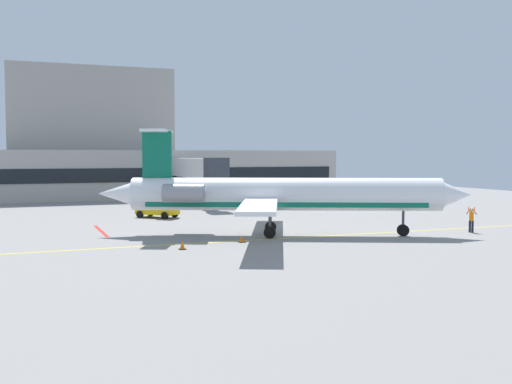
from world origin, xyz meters
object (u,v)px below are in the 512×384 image
regional_jet (279,195)px  fuel_tank (307,191)px  marshaller (471,219)px  pushback_tractor (275,200)px  baggage_tug (161,208)px

regional_jet → fuel_tank: regional_jet is taller
fuel_tank → marshaller: (-1.96, -33.08, -0.36)m
marshaller → pushback_tractor: bearing=102.7°
regional_jet → marshaller: size_ratio=13.18×
marshaller → baggage_tug: bearing=135.5°
baggage_tug → marshaller: bearing=-44.5°
regional_jet → pushback_tractor: (9.22, 21.73, -2.21)m
baggage_tug → marshaller: size_ratio=2.05×
baggage_tug → pushback_tractor: baggage_tug is taller
regional_jet → pushback_tractor: bearing=67.0°
baggage_tug → marshaller: (20.50, -20.11, 0.05)m
baggage_tug → marshaller: baggage_tug is taller
regional_jet → baggage_tug: (-5.47, 16.12, -2.14)m
fuel_tank → pushback_tractor: bearing=-136.6°
fuel_tank → marshaller: fuel_tank is taller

